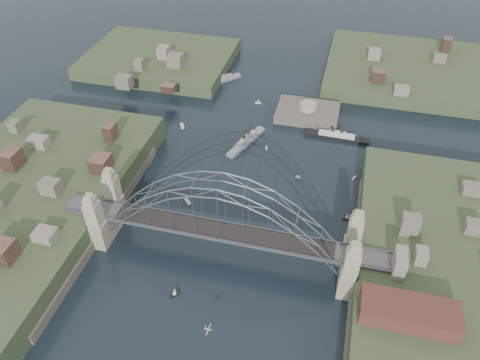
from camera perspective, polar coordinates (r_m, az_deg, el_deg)
name	(u,v)px	position (r m, az deg, el deg)	size (l,w,h in m)	color
ground	(223,253)	(122.86, -2.09, -8.87)	(500.00, 500.00, 0.00)	black
bridge	(222,220)	(113.78, -2.24, -4.83)	(84.00, 13.80, 24.60)	#505053
shore_west	(25,210)	(144.07, -24.65, -3.30)	(50.50, 90.00, 12.00)	#384929
shore_east	(460,294)	(123.59, 25.07, -12.43)	(50.50, 90.00, 12.00)	#384929
headland_nw	(160,63)	(210.20, -9.70, 13.79)	(60.00, 45.00, 9.00)	#384929
headland_ne	(413,75)	(209.66, 20.26, 11.82)	(70.00, 55.00, 9.50)	#384929
fort_island	(307,117)	(174.11, 8.13, 7.59)	(22.00, 16.00, 9.40)	#564E45
wharf_shed	(410,313)	(105.92, 19.87, -14.88)	(20.00, 8.00, 4.00)	#592D26
naval_cruiser_near	(246,141)	(157.77, 0.75, 4.72)	(9.18, 19.11, 5.83)	#969B9E
naval_cruiser_far	(223,79)	(194.02, -2.12, 12.08)	(12.77, 13.30, 5.47)	#969B9E
ocean_liner	(336,137)	(163.36, 11.60, 5.17)	(22.07, 3.57, 5.40)	black
aeroplane	(208,329)	(103.25, -3.95, -17.59)	(1.55, 2.91, 0.42)	silver
small_boat_a	(188,201)	(136.75, -6.38, -2.60)	(2.62, 2.71, 1.43)	silver
small_boat_b	(298,177)	(145.09, 7.03, 0.34)	(1.65, 0.64, 1.43)	silver
small_boat_c	(175,292)	(115.29, -7.90, -13.33)	(2.26, 2.71, 2.38)	silver
small_boat_d	(354,178)	(148.25, 13.70, 0.27)	(1.43, 2.04, 0.45)	silver
small_boat_e	(182,126)	(167.86, -7.02, 6.53)	(2.55, 3.49, 0.45)	silver
small_boat_f	(266,147)	(155.01, 3.22, 3.97)	(1.48, 1.57, 2.38)	silver
small_boat_h	(258,101)	(179.27, 2.22, 9.51)	(2.32, 1.33, 2.38)	silver
small_boat_i	(347,216)	(134.08, 12.86, -4.33)	(2.65, 2.15, 2.38)	silver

